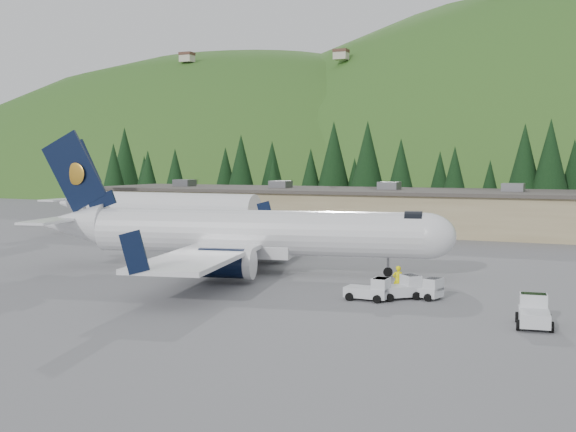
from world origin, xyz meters
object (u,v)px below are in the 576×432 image
Objects in this scene: airliner at (245,234)px; baggage_tug_c at (534,313)px; second_airliner at (150,206)px; baggage_tug_b at (424,289)px; ramp_worker at (398,280)px; terminal_building at (351,208)px; baggage_tug_d at (401,288)px; baggage_tug_a at (371,290)px.

baggage_tug_c is at bearing -36.77° from airliner.
airliner reaches higher than baggage_tug_c.
airliner is 1.22× the size of second_airliner.
ramp_worker is (-1.87, 0.58, 0.34)m from baggage_tug_b.
second_airliner is 56.90m from baggage_tug_c.
ramp_worker is (13.56, -4.88, -2.03)m from airliner.
terminal_building is at bearing 38.78° from second_airliner.
terminal_building is 23.76× the size of baggage_tug_d.
baggage_tug_b is at bearing 35.26° from baggage_tug_a.
baggage_tug_b is 1.99m from ramp_worker.
baggage_tug_b is 47.83m from terminal_building.
airliner reaches higher than baggage_tug_a.
second_airliner is 14.35× the size of ramp_worker.
baggage_tug_b is 0.95× the size of baggage_tug_d.
baggage_tug_b is (39.38, -27.65, -2.71)m from second_airliner.
baggage_tug_d is at bearing 42.12° from baggage_tug_a.
baggage_tug_d is (-1.34, -0.57, 0.05)m from baggage_tug_b.
terminal_building reaches higher than baggage_tug_b.
ramp_worker is (1.06, 2.45, 0.31)m from baggage_tug_a.
baggage_tug_c is 9.55m from baggage_tug_d.
terminal_building is at bearing 70.35° from baggage_tug_d.
baggage_tug_a is 1.45× the size of ramp_worker.
baggage_tug_a is at bearing 64.01° from baggage_tug_c.
airliner is at bearing 114.91° from baggage_tug_d.
second_airliner is 25.55m from terminal_building.
baggage_tug_b is at bearing -30.77° from airliner.
baggage_tug_b is 8.73m from baggage_tug_c.
baggage_tug_d is (1.59, 1.31, 0.01)m from baggage_tug_a.
ramp_worker is (37.51, -27.07, -2.37)m from second_airliner.
terminal_building is at bearing 84.75° from airliner.
baggage_tug_c is 0.04× the size of terminal_building.
baggage_tug_b is 1.46m from baggage_tug_d.
airliner is 11.26× the size of baggage_tug_d.
terminal_building reaches higher than baggage_tug_c.
baggage_tug_d reaches higher than baggage_tug_a.
airliner is 0.47× the size of terminal_building.
baggage_tug_b is at bearing 143.80° from ramp_worker.
baggage_tug_a is 48.48m from terminal_building.
airliner is 12.15× the size of baggage_tug_a.
terminal_building is (-16.54, 45.53, 1.98)m from baggage_tug_a.
baggage_tug_c is (6.99, -5.23, 0.10)m from baggage_tug_b.
ramp_worker reaches higher than baggage_tug_b.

